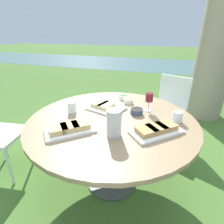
% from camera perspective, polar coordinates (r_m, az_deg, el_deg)
% --- Properties ---
extents(ground_plane, '(40.00, 40.00, 0.00)m').
position_cam_1_polar(ground_plane, '(1.99, 0.00, -21.49)').
color(ground_plane, '#446B2B').
extents(river_strip, '(40.00, 4.03, 0.01)m').
position_cam_1_polar(river_strip, '(9.02, 16.06, 14.59)').
color(river_strip, '#4C706B').
rests_on(river_strip, ground_plane).
extents(dining_table, '(1.47, 1.47, 0.74)m').
position_cam_1_polar(dining_table, '(1.58, 0.00, -4.90)').
color(dining_table, '#4C4C51').
rests_on(dining_table, ground_plane).
extents(chair_near_left, '(0.57, 0.56, 0.89)m').
position_cam_1_polar(chair_near_left, '(2.59, 18.20, 2.77)').
color(chair_near_left, white).
rests_on(chair_near_left, ground_plane).
extents(water_pitcher, '(0.12, 0.11, 0.20)m').
position_cam_1_polar(water_pitcher, '(1.25, 0.66, -3.59)').
color(water_pitcher, silver).
rests_on(water_pitcher, dining_table).
extents(wine_glass, '(0.07, 0.07, 0.18)m').
position_cam_1_polar(wine_glass, '(1.67, 12.06, 4.42)').
color(wine_glass, silver).
rests_on(wine_glass, dining_table).
extents(platter_bread_main, '(0.39, 0.34, 0.06)m').
position_cam_1_polar(platter_bread_main, '(1.72, -2.35, 1.74)').
color(platter_bread_main, white).
rests_on(platter_bread_main, dining_table).
extents(platter_charcuterie, '(0.42, 0.41, 0.06)m').
position_cam_1_polar(platter_charcuterie, '(1.35, 14.32, -5.66)').
color(platter_charcuterie, white).
rests_on(platter_charcuterie, dining_table).
extents(platter_sandwich_side, '(0.40, 0.39, 0.06)m').
position_cam_1_polar(platter_sandwich_side, '(1.36, -13.55, -5.28)').
color(platter_sandwich_side, white).
rests_on(platter_sandwich_side, dining_table).
extents(bowl_fries, '(0.10, 0.10, 0.05)m').
position_cam_1_polar(bowl_fries, '(1.87, 5.36, 3.72)').
color(bowl_fries, white).
rests_on(bowl_fries, dining_table).
extents(bowl_salad, '(0.09, 0.09, 0.05)m').
position_cam_1_polar(bowl_salad, '(1.98, 3.68, 4.87)').
color(bowl_salad, white).
rests_on(bowl_salad, dining_table).
extents(bowl_olives, '(0.11, 0.11, 0.05)m').
position_cam_1_polar(bowl_olives, '(1.62, 8.06, 0.34)').
color(bowl_olives, '#334256').
rests_on(bowl_olives, dining_table).
extents(cup_water_near, '(0.08, 0.08, 0.09)m').
position_cam_1_polar(cup_water_near, '(1.56, 20.63, -1.46)').
color(cup_water_near, silver).
rests_on(cup_water_near, dining_table).
extents(cup_water_far, '(0.08, 0.08, 0.10)m').
position_cam_1_polar(cup_water_far, '(1.68, -12.85, 1.53)').
color(cup_water_far, silver).
rests_on(cup_water_far, dining_table).
extents(handbag, '(0.30, 0.14, 0.37)m').
position_cam_1_polar(handbag, '(2.94, -8.73, -2.11)').
color(handbag, maroon).
rests_on(handbag, ground_plane).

